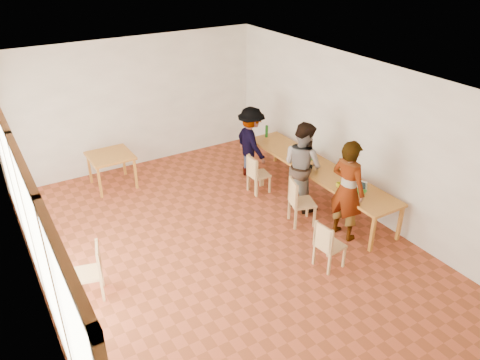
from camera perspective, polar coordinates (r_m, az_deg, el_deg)
The scene contains 25 objects.
ground at distance 8.48m, azimuth -2.29°, elevation -7.96°, with size 8.00×8.00×0.00m, color #A04426.
wall_back at distance 11.12m, azimuth -12.66°, elevation 9.08°, with size 6.00×0.10×3.00m, color #EFE7CE.
wall_front at distance 5.19m, azimuth 20.41°, elevation -16.26°, with size 6.00×0.10×3.00m, color #EFE7CE.
wall_right at distance 9.37m, azimuth 13.83°, elevation 5.38°, with size 0.10×8.00×3.00m, color #EFE7CE.
window_wall at distance 6.98m, azimuth -24.35°, elevation -4.66°, with size 0.10×8.00×3.00m, color white.
ceiling at distance 7.14m, azimuth -2.75°, elevation 12.07°, with size 6.00×8.00×0.04m, color white.
communal_table at distance 9.67m, azimuth 9.39°, elevation 1.36°, with size 0.80×4.00×0.75m.
side_table at distance 10.46m, azimuth -15.52°, elevation 2.59°, with size 0.90×0.90×0.75m.
chair_near at distance 7.78m, azimuth 10.53°, elevation -7.36°, with size 0.44×0.44×0.46m.
chair_mid at distance 8.83m, azimuth 7.04°, elevation -2.13°, with size 0.55×0.55×0.50m.
chair_far at distance 9.86m, azimuth 1.90°, elevation 1.09°, with size 0.40×0.40×0.45m.
chair_empty at distance 9.92m, azimuth 1.94°, elevation 1.18°, with size 0.44×0.44×0.44m.
chair_spare at distance 7.45m, azimuth -17.45°, elevation -9.98°, with size 0.51×0.51×0.48m.
person_near at distance 8.47m, azimuth 12.97°, elevation -1.21°, with size 0.69×0.45×1.89m, color gray.
person_mid at distance 9.31m, azimuth 7.63°, elevation 1.77°, with size 0.88×0.68×1.81m, color gray.
person_far at distance 10.44m, azimuth 1.35°, elevation 4.55°, with size 1.07×0.61×1.65m, color gray.
laptop_near at distance 8.89m, azimuth 14.41°, elevation -0.94°, with size 0.29×0.30×0.21m.
laptop_mid at distance 9.01m, azimuth 13.38°, elevation -0.38°, with size 0.26×0.29×0.22m.
laptop_far at distance 9.99m, azimuth 8.69°, elevation 2.93°, with size 0.23×0.24×0.18m.
yellow_mug at distance 8.93m, azimuth 11.96°, elevation -0.59°, with size 0.11×0.11×0.09m, color gold.
green_bottle at distance 10.91m, azimuth 3.26°, elevation 5.94°, with size 0.07×0.07×0.28m, color #17641B.
clear_glass at distance 8.97m, azimuth 14.17°, elevation -0.73°, with size 0.07×0.07×0.09m, color silver.
condiment_cup at distance 9.95m, azimuth 6.73°, elevation 2.83°, with size 0.08×0.08×0.06m, color white.
pink_phone at distance 9.51m, azimuth 7.92°, elevation 1.38°, with size 0.05×0.10×0.01m, color #C82F7C.
black_pouch at distance 9.55m, azimuth 7.95°, elevation 1.73°, with size 0.16×0.26×0.09m, color black.
Camera 1 is at (-3.27, -6.05, 4.97)m, focal length 35.00 mm.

